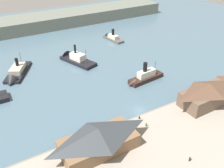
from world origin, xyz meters
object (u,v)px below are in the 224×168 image
at_px(ferry_shed_east_terminal, 208,93).
at_px(pedestrian_standing_center, 146,125).
at_px(ferry_shed_central_terminal, 99,139).
at_px(ferry_moored_east, 74,58).
at_px(mooring_post_west, 139,118).
at_px(ferry_outer_harbor, 143,78).
at_px(pedestrian_near_east_shed, 190,159).
at_px(ferry_departing_north, 16,74).
at_px(ferry_approaching_east, 111,37).

distance_m(ferry_shed_east_terminal, pedestrian_standing_center, 26.89).
height_order(ferry_shed_central_terminal, pedestrian_standing_center, ferry_shed_central_terminal).
bearing_deg(ferry_moored_east, mooring_post_west, -89.82).
bearing_deg(ferry_shed_central_terminal, ferry_outer_harbor, 36.49).
bearing_deg(ferry_shed_central_terminal, mooring_post_west, 16.42).
bearing_deg(pedestrian_near_east_shed, ferry_outer_harbor, 69.00).
bearing_deg(ferry_shed_east_terminal, ferry_shed_central_terminal, -179.66).
distance_m(ferry_shed_central_terminal, ferry_shed_east_terminal, 44.36).
bearing_deg(pedestrian_near_east_shed, ferry_shed_east_terminal, 33.28).
relative_size(ferry_shed_east_terminal, ferry_departing_north, 0.93).
relative_size(ferry_shed_central_terminal, mooring_post_west, 24.52).
relative_size(ferry_shed_central_terminal, pedestrian_near_east_shed, 13.17).
bearing_deg(ferry_moored_east, ferry_approaching_east, 27.69).
xyz_separation_m(pedestrian_near_east_shed, ferry_outer_harbor, (16.33, 42.54, -0.17)).
bearing_deg(mooring_post_west, ferry_shed_central_terminal, -163.58).
height_order(pedestrian_near_east_shed, ferry_approaching_east, ferry_approaching_east).
bearing_deg(mooring_post_west, ferry_approaching_east, 66.36).
height_order(pedestrian_standing_center, mooring_post_west, pedestrian_standing_center).
bearing_deg(ferry_shed_central_terminal, ferry_shed_east_terminal, 0.34).
bearing_deg(ferry_shed_central_terminal, pedestrian_standing_center, 3.48).
height_order(ferry_shed_east_terminal, pedestrian_standing_center, ferry_shed_east_terminal).
xyz_separation_m(ferry_shed_east_terminal, mooring_post_west, (-26.26, 5.07, -3.74)).
xyz_separation_m(ferry_shed_central_terminal, mooring_post_west, (18.10, 5.33, -3.51)).
relative_size(ferry_shed_east_terminal, ferry_approaching_east, 1.26).
height_order(ferry_approaching_east, ferry_moored_east, ferry_moored_east).
bearing_deg(pedestrian_standing_center, ferry_shed_central_terminal, -176.52).
bearing_deg(ferry_outer_harbor, ferry_shed_central_terminal, -143.51).
distance_m(pedestrian_near_east_shed, pedestrian_standing_center, 17.41).
relative_size(pedestrian_near_east_shed, ferry_approaching_east, 0.10).
bearing_deg(ferry_outer_harbor, pedestrian_standing_center, -125.24).
bearing_deg(ferry_approaching_east, ferry_shed_east_terminal, -93.74).
bearing_deg(ferry_shed_east_terminal, ferry_departing_north, 133.40).
relative_size(ferry_approaching_east, ferry_moored_east, 0.74).
distance_m(ferry_shed_east_terminal, ferry_moored_east, 65.67).
xyz_separation_m(ferry_shed_central_terminal, ferry_moored_east, (17.93, 60.24, -3.78)).
xyz_separation_m(ferry_outer_harbor, ferry_departing_north, (-46.11, 32.14, -0.65)).
height_order(pedestrian_standing_center, ferry_approaching_east, ferry_approaching_east).
distance_m(mooring_post_west, ferry_outer_harbor, 27.22).
relative_size(ferry_shed_central_terminal, pedestrian_standing_center, 14.02).
bearing_deg(ferry_moored_east, ferry_outer_harbor, -62.66).
bearing_deg(pedestrian_standing_center, pedestrian_near_east_shed, -85.19).
bearing_deg(pedestrian_near_east_shed, pedestrian_standing_center, 94.81).
relative_size(ferry_shed_central_terminal, ferry_shed_east_terminal, 1.06).
distance_m(ferry_shed_east_terminal, mooring_post_west, 27.01).
xyz_separation_m(ferry_shed_east_terminal, pedestrian_standing_center, (-26.65, 0.82, -3.47)).
relative_size(ferry_approaching_east, ferry_departing_north, 0.74).
xyz_separation_m(pedestrian_near_east_shed, pedestrian_standing_center, (-1.46, 17.35, -0.05)).
height_order(ferry_shed_central_terminal, ferry_outer_harbor, ferry_shed_central_terminal).
relative_size(pedestrian_standing_center, ferry_approaching_east, 0.10).
height_order(ferry_departing_north, ferry_moored_east, ferry_moored_east).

